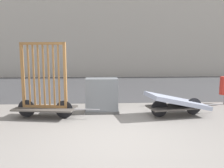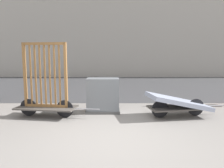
{
  "view_description": "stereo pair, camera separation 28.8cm",
  "coord_description": "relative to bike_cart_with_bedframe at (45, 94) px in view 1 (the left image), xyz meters",
  "views": [
    {
      "loc": [
        -0.3,
        -4.32,
        1.77
      ],
      "look_at": [
        0.0,
        1.68,
        0.94
      ],
      "focal_mm": 35.0,
      "sensor_mm": 36.0,
      "label": 1
    },
    {
      "loc": [
        -0.01,
        -4.33,
        1.77
      ],
      "look_at": [
        0.0,
        1.68,
        0.94
      ],
      "focal_mm": 35.0,
      "sensor_mm": 36.0,
      "label": 2
    }
  ],
  "objects": [
    {
      "name": "bike_cart_with_mattress",
      "position": [
        3.72,
        0.0,
        -0.28
      ],
      "size": [
        2.44,
        1.18,
        0.69
      ],
      "rotation": [
        0.0,
        0.0,
        0.19
      ],
      "color": "#4C4742",
      "rests_on": "ground_plane"
    },
    {
      "name": "ground_plane",
      "position": [
        1.86,
        -1.68,
        -0.67
      ],
      "size": [
        60.0,
        60.0,
        0.0
      ],
      "primitive_type": "plane",
      "color": "gray"
    },
    {
      "name": "road_strip",
      "position": [
        1.86,
        6.15,
        -0.67
      ],
      "size": [
        56.0,
        8.91,
        0.01
      ],
      "color": "#424244",
      "rests_on": "ground_plane"
    },
    {
      "name": "bike_cart_with_bedframe",
      "position": [
        0.0,
        0.0,
        0.0
      ],
      "size": [
        2.4,
        0.94,
        2.08
      ],
      "rotation": [
        0.0,
        0.0,
        -0.15
      ],
      "color": "#4C4742",
      "rests_on": "ground_plane"
    },
    {
      "name": "utility_cabinet",
      "position": [
        1.57,
        0.5,
        -0.19
      ],
      "size": [
        1.02,
        0.59,
        1.04
      ],
      "color": "#4C4C4C",
      "rests_on": "ground_plane"
    }
  ]
}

